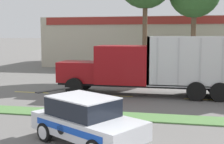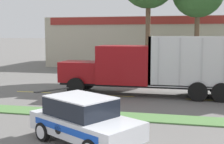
# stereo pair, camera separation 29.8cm
# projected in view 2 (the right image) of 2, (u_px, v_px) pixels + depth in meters

# --- Properties ---
(grass_verge) EXTENTS (120.00, 1.39, 0.06)m
(grass_verge) POSITION_uv_depth(u_px,v_px,m) (122.00, 116.00, 14.12)
(grass_verge) COLOR #517F42
(grass_verge) RESTS_ON ground_plane
(centre_line_3) EXTENTS (2.40, 0.14, 0.01)m
(centre_line_3) POSITION_uv_depth(u_px,v_px,m) (34.00, 92.00, 20.20)
(centre_line_3) COLOR yellow
(centre_line_3) RESTS_ON ground_plane
(centre_line_4) EXTENTS (2.40, 0.14, 0.01)m
(centre_line_4) POSITION_uv_depth(u_px,v_px,m) (115.00, 96.00, 18.98)
(centre_line_4) COLOR yellow
(centre_line_4) RESTS_ON ground_plane
(centre_line_5) EXTENTS (2.40, 0.14, 0.01)m
(centre_line_5) POSITION_uv_depth(u_px,v_px,m) (207.00, 100.00, 17.76)
(centre_line_5) COLOR yellow
(centre_line_5) RESTS_ON ground_plane
(dump_truck_lead) EXTENTS (11.64, 2.60, 3.60)m
(dump_truck_lead) POSITION_uv_depth(u_px,v_px,m) (141.00, 69.00, 19.12)
(dump_truck_lead) COLOR black
(dump_truck_lead) RESTS_ON ground_plane
(rally_car) EXTENTS (4.42, 3.66, 1.63)m
(rally_car) POSITION_uv_depth(u_px,v_px,m) (84.00, 119.00, 10.65)
(rally_car) COLOR silver
(rally_car) RESTS_ON ground_plane
(traffic_cone) EXTENTS (0.37, 0.37, 0.57)m
(traffic_cone) POSITION_uv_depth(u_px,v_px,m) (70.00, 120.00, 12.64)
(traffic_cone) COLOR black
(traffic_cone) RESTS_ON ground_plane
(store_building_backdrop) EXTENTS (29.98, 12.10, 5.64)m
(store_building_backdrop) POSITION_uv_depth(u_px,v_px,m) (180.00, 42.00, 38.03)
(store_building_backdrop) COLOR #BCB29E
(store_building_backdrop) RESTS_ON ground_plane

